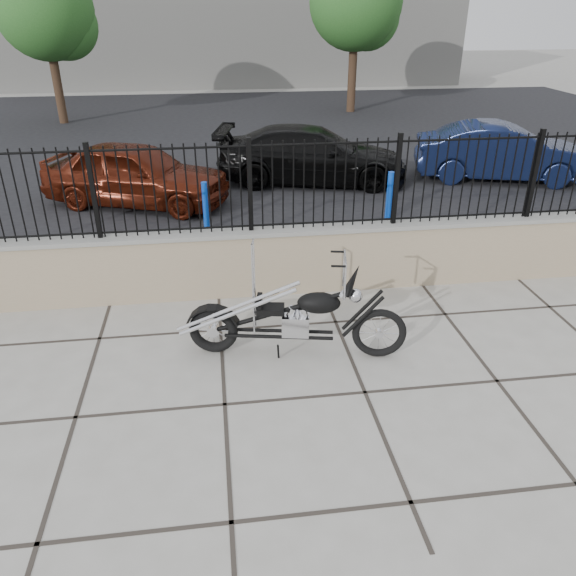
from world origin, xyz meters
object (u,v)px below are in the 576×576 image
Objects in this scene: chopper_motorcycle at (292,300)px; car_black at (312,155)px; car_blue at (502,152)px; car_red at (136,174)px.

chopper_motorcycle is 7.17m from car_black.
car_blue is (4.39, -0.40, 0.01)m from car_black.
car_blue is at bearing -83.37° from car_black.
car_red is 0.87× the size of car_black.
car_red is 3.96m from car_black.
chopper_motorcycle is 0.56× the size of car_black.
car_black is at bearing 100.38° from car_blue.
chopper_motorcycle is 8.83m from car_blue.
car_black is at bearing 89.07° from chopper_motorcycle.
car_red reaches higher than car_black.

